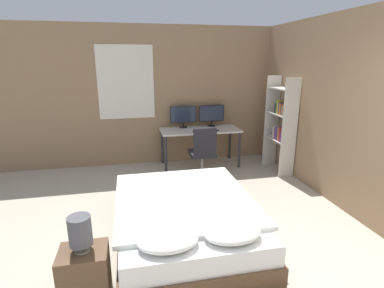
{
  "coord_description": "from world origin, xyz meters",
  "views": [
    {
      "loc": [
        -1.16,
        -1.85,
        2.07
      ],
      "look_at": [
        -0.19,
        2.67,
        0.75
      ],
      "focal_mm": 28.0,
      "sensor_mm": 36.0,
      "label": 1
    }
  ],
  "objects": [
    {
      "name": "wall_back",
      "position": [
        -0.02,
        4.11,
        1.35
      ],
      "size": [
        12.0,
        0.08,
        2.7
      ],
      "color": "#8E7051",
      "rests_on": "ground_plane"
    },
    {
      "name": "wall_side_right",
      "position": [
        1.76,
        1.5,
        1.35
      ],
      "size": [
        0.06,
        12.0,
        2.7
      ],
      "color": "#8E7051",
      "rests_on": "ground_plane"
    },
    {
      "name": "bed",
      "position": [
        -0.58,
        1.22,
        0.25
      ],
      "size": [
        1.58,
        2.03,
        0.57
      ],
      "color": "brown",
      "rests_on": "ground_plane"
    },
    {
      "name": "nightstand",
      "position": [
        -1.61,
        0.48,
        0.25
      ],
      "size": [
        0.41,
        0.34,
        0.5
      ],
      "color": "brown",
      "rests_on": "ground_plane"
    },
    {
      "name": "bedside_lamp",
      "position": [
        -1.61,
        0.48,
        0.69
      ],
      "size": [
        0.19,
        0.19,
        0.32
      ],
      "color": "gray",
      "rests_on": "nightstand"
    },
    {
      "name": "desk",
      "position": [
        0.19,
        3.71,
        0.66
      ],
      "size": [
        1.55,
        0.66,
        0.74
      ],
      "color": "beige",
      "rests_on": "ground_plane"
    },
    {
      "name": "monitor_left",
      "position": [
        -0.1,
        3.94,
        0.99
      ],
      "size": [
        0.52,
        0.16,
        0.43
      ],
      "color": "black",
      "rests_on": "desk"
    },
    {
      "name": "monitor_right",
      "position": [
        0.49,
        3.94,
        0.99
      ],
      "size": [
        0.52,
        0.16,
        0.43
      ],
      "color": "black",
      "rests_on": "desk"
    },
    {
      "name": "keyboard",
      "position": [
        0.19,
        3.48,
        0.75
      ],
      "size": [
        0.38,
        0.13,
        0.02
      ],
      "color": "black",
      "rests_on": "desk"
    },
    {
      "name": "computer_mouse",
      "position": [
        0.47,
        3.48,
        0.76
      ],
      "size": [
        0.07,
        0.05,
        0.04
      ],
      "color": "black",
      "rests_on": "desk"
    },
    {
      "name": "office_chair",
      "position": [
        0.08,
        3.01,
        0.38
      ],
      "size": [
        0.52,
        0.52,
        0.96
      ],
      "color": "black",
      "rests_on": "ground_plane"
    },
    {
      "name": "bookshelf",
      "position": [
        1.57,
        3.05,
        0.96
      ],
      "size": [
        0.28,
        0.71,
        1.77
      ],
      "color": "beige",
      "rests_on": "ground_plane"
    }
  ]
}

